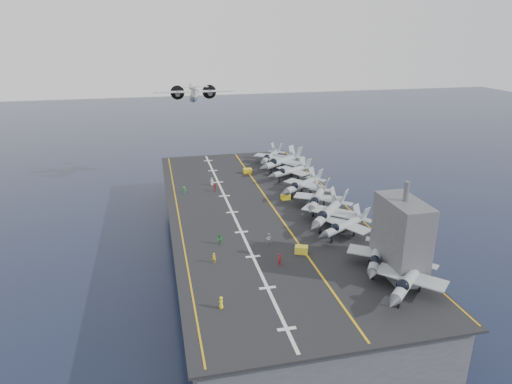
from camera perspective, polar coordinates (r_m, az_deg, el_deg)
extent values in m
plane|color=#142135|center=(100.51, 0.51, -7.75)|extent=(500.00, 500.00, 0.00)
cube|color=#56595E|center=(98.29, 0.52, -5.17)|extent=(36.00, 90.00, 10.00)
cube|color=black|center=(96.20, 0.53, -2.36)|extent=(38.00, 92.00, 0.40)
cube|color=gold|center=(96.81, 2.26, -2.09)|extent=(0.35, 90.00, 0.02)
cube|color=silver|center=(95.01, -3.00, -2.54)|extent=(0.50, 90.00, 0.02)
cube|color=gold|center=(93.95, -9.63, -3.07)|extent=(0.25, 90.00, 0.02)
cube|color=gold|center=(101.71, 10.73, -1.33)|extent=(0.25, 90.00, 0.02)
imported|color=yellow|center=(64.03, -4.38, -13.63)|extent=(0.99, 1.26, 1.85)
imported|color=yellow|center=(75.29, -5.29, -8.19)|extent=(1.22, 0.97, 1.78)
imported|color=green|center=(81.17, -4.55, -5.92)|extent=(1.40, 1.28, 1.94)
imported|color=green|center=(106.81, -8.98, 0.28)|extent=(1.18, 1.09, 1.63)
imported|color=#B42B1E|center=(107.09, -5.12, 0.60)|extent=(1.00, 1.32, 1.99)
imported|color=silver|center=(111.28, -5.55, 1.31)|extent=(1.23, 0.91, 1.90)
imported|color=#B21919|center=(74.30, 2.98, -8.41)|extent=(1.33, 1.48, 2.05)
imported|color=beige|center=(81.17, 1.56, -5.83)|extent=(1.31, 0.97, 2.01)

